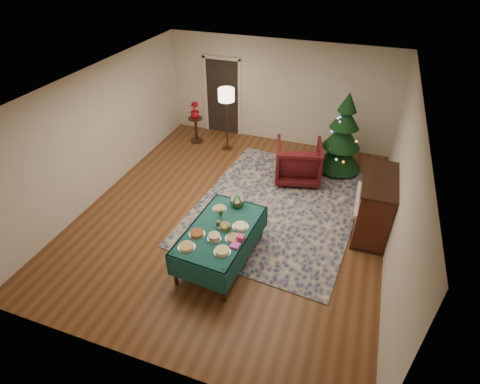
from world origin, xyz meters
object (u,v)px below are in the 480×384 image
(floor_lamp, at_px, (226,99))
(side_table, at_px, (196,130))
(buffet_table, at_px, (221,235))
(piano, at_px, (374,206))
(potted_plant, at_px, (195,114))
(gift_box, at_px, (241,238))
(armchair, at_px, (298,160))
(christmas_tree, at_px, (342,137))

(floor_lamp, xyz_separation_m, side_table, (-0.97, 0.14, -1.07))
(buffet_table, bearing_deg, piano, 34.84)
(floor_lamp, bearing_deg, potted_plant, 171.49)
(floor_lamp, relative_size, side_table, 2.39)
(gift_box, xyz_separation_m, floor_lamp, (-1.77, 3.99, 0.66))
(armchair, xyz_separation_m, side_table, (-3.03, 0.97, -0.18))
(potted_plant, bearing_deg, christmas_tree, -3.29)
(armchair, relative_size, christmas_tree, 0.53)
(armchair, relative_size, floor_lamp, 0.62)
(buffet_table, height_order, christmas_tree, christmas_tree)
(side_table, distance_m, potted_plant, 0.48)
(buffet_table, distance_m, armchair, 3.11)
(buffet_table, bearing_deg, side_table, 120.16)
(gift_box, relative_size, side_table, 0.16)
(armchair, height_order, side_table, armchair)
(gift_box, xyz_separation_m, potted_plant, (-2.74, 4.13, 0.07))
(side_table, xyz_separation_m, piano, (4.76, -2.30, 0.25))
(potted_plant, bearing_deg, buffet_table, -59.84)
(gift_box, bearing_deg, floor_lamp, 113.92)
(gift_box, height_order, christmas_tree, christmas_tree)
(side_table, bearing_deg, potted_plant, -90.00)
(armchair, bearing_deg, side_table, -31.01)
(buffet_table, height_order, piano, piano)
(buffet_table, xyz_separation_m, floor_lamp, (-1.35, 3.85, 0.85))
(side_table, bearing_deg, christmas_tree, -3.29)
(gift_box, height_order, potted_plant, potted_plant)
(buffet_table, relative_size, side_table, 2.70)
(christmas_tree, bearing_deg, floor_lamp, 178.45)
(gift_box, bearing_deg, side_table, 123.50)
(christmas_tree, bearing_deg, buffet_table, -112.47)
(buffet_table, height_order, side_table, buffet_table)
(buffet_table, distance_m, piano, 2.97)
(potted_plant, height_order, christmas_tree, christmas_tree)
(christmas_tree, distance_m, piano, 2.27)
(floor_lamp, height_order, side_table, floor_lamp)
(buffet_table, xyz_separation_m, armchair, (0.71, 3.03, -0.05))
(armchair, bearing_deg, piano, 129.19)
(potted_plant, bearing_deg, piano, -25.75)
(gift_box, distance_m, armchair, 3.19)
(floor_lamp, xyz_separation_m, piano, (3.79, -2.15, -0.82))
(armchair, relative_size, potted_plant, 2.33)
(floor_lamp, height_order, potted_plant, floor_lamp)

